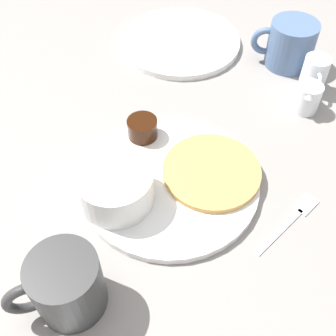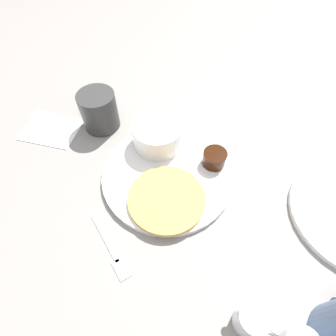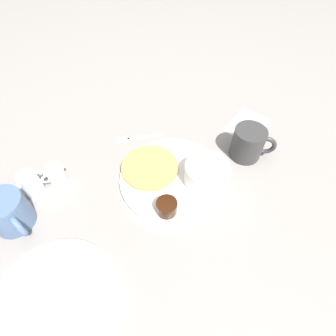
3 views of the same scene
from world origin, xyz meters
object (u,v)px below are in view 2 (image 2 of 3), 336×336
object	(u,v)px
fork	(113,253)
plate	(167,174)
coffee_mug	(99,110)
bowl	(158,134)
creamer_pitcher_near	(251,320)

from	to	relation	value
fork	plate	bearing A→B (deg)	61.29
coffee_mug	fork	bearing A→B (deg)	-77.10
plate	fork	size ratio (longest dim) A/B	2.30
bowl	fork	world-z (taller)	bowl
plate	bowl	bearing A→B (deg)	106.18
bowl	coffee_mug	xyz separation A→B (m)	(-0.14, 0.07, 0.00)
plate	fork	world-z (taller)	plate
plate	fork	distance (m)	0.18
plate	coffee_mug	bearing A→B (deg)	137.32
plate	coffee_mug	size ratio (longest dim) A/B	2.33
creamer_pitcher_near	bowl	bearing A→B (deg)	113.50
creamer_pitcher_near	coffee_mug	bearing A→B (deg)	124.92
fork	coffee_mug	bearing A→B (deg)	102.90
fork	bowl	bearing A→B (deg)	74.72
coffee_mug	fork	size ratio (longest dim) A/B	0.99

